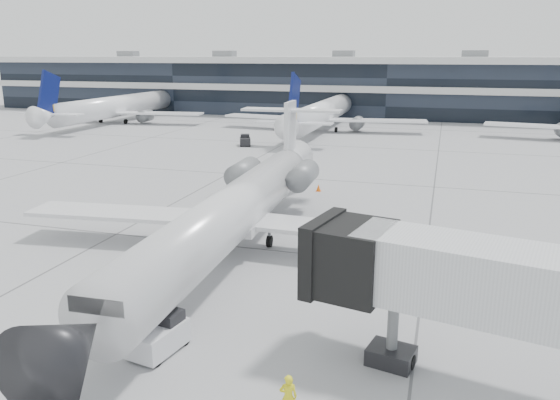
% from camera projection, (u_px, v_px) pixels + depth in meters
% --- Properties ---
extents(ground, '(220.00, 220.00, 0.00)m').
position_uv_depth(ground, '(258.00, 249.00, 33.66)').
color(ground, gray).
rests_on(ground, ground).
extents(terminal, '(170.00, 22.00, 10.00)m').
position_uv_depth(terminal, '(392.00, 89.00, 108.22)').
color(terminal, black).
rests_on(terminal, ground).
extents(bg_jet_left, '(32.00, 40.00, 9.60)m').
position_uv_depth(bg_jet_left, '(120.00, 122.00, 97.08)').
color(bg_jet_left, white).
rests_on(bg_jet_left, ground).
extents(bg_jet_center, '(32.00, 40.00, 9.60)m').
position_uv_depth(bg_jet_center, '(323.00, 130.00, 86.76)').
color(bg_jet_center, white).
rests_on(bg_jet_center, ground).
extents(regional_jet, '(27.57, 34.36, 7.94)m').
position_uv_depth(regional_jet, '(236.00, 209.00, 32.57)').
color(regional_jet, silver).
rests_on(regional_jet, ground).
extents(ramp_worker, '(0.68, 0.54, 1.62)m').
position_uv_depth(ramp_worker, '(288.00, 397.00, 17.77)').
color(ramp_worker, yellow).
rests_on(ramp_worker, ground).
extents(baggage_tug, '(1.86, 2.67, 1.56)m').
position_uv_depth(baggage_tug, '(159.00, 335.00, 21.93)').
color(baggage_tug, silver).
rests_on(baggage_tug, ground).
extents(traffic_cone, '(0.52, 0.52, 0.63)m').
position_uv_depth(traffic_cone, '(318.00, 188.00, 47.83)').
color(traffic_cone, '#FF630D').
rests_on(traffic_cone, ground).
extents(far_tug, '(2.10, 2.62, 1.45)m').
position_uv_depth(far_tug, '(245.00, 141.00, 71.69)').
color(far_tug, black).
rests_on(far_tug, ground).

